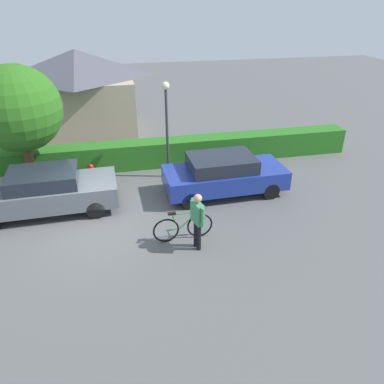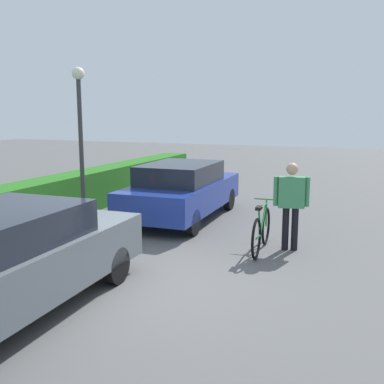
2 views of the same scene
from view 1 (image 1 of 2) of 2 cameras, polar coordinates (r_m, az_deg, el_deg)
ground_plane at (r=11.91m, az=-14.44°, el=-4.89°), size 60.00×60.00×0.00m
hedge_row at (r=15.37m, az=-14.52°, el=5.12°), size 21.50×0.90×1.05m
house_distant at (r=19.90m, az=-16.92°, el=14.70°), size 5.46×4.35×4.02m
parked_car_near at (r=12.79m, az=-21.81°, el=0.15°), size 4.62×1.92×1.43m
parked_car_far at (r=13.05m, az=4.92°, el=2.80°), size 4.28×1.90×1.42m
bicycle at (r=10.68m, az=-1.38°, el=-5.40°), size 1.77×0.50×0.95m
person_rider at (r=10.01m, az=0.86°, el=-3.91°), size 0.31×0.67×1.71m
street_lamp at (r=13.69m, az=-3.93°, el=11.52°), size 0.28×0.28×3.64m
tree_kerbside at (r=14.28m, az=-25.24°, el=11.47°), size 2.97×2.97×4.34m
fire_hydrant at (r=14.26m, az=-15.18°, el=2.69°), size 0.20×0.20×0.81m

